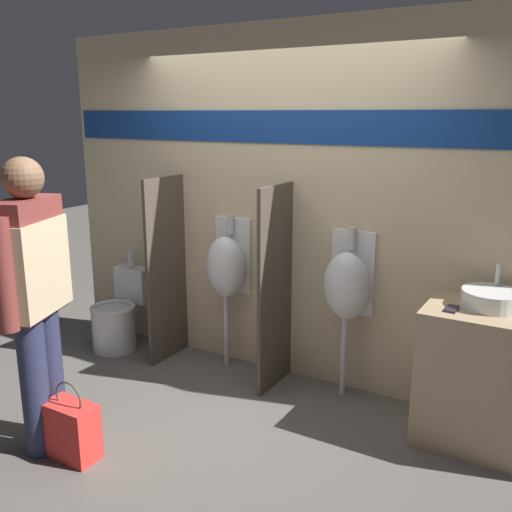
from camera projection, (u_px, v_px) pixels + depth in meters
name	position (u px, v px, depth m)	size (l,w,h in m)	color
ground_plane	(244.00, 399.00, 4.21)	(16.00, 16.00, 0.00)	#5B5651
display_wall	(284.00, 205.00, 4.38)	(4.20, 0.07, 2.70)	beige
sink_counter	(491.00, 379.00, 3.53)	(0.84, 0.57, 0.89)	tan
sink_basin	(492.00, 299.00, 3.48)	(0.37, 0.37, 0.25)	silver
cell_phone	(452.00, 309.00, 3.45)	(0.07, 0.14, 0.01)	#232328
divider_near_counter	(166.00, 270.00, 4.76)	(0.03, 0.49, 1.55)	#4C4238
divider_mid	(275.00, 289.00, 4.25)	(0.03, 0.49, 1.55)	#4C4238
urinal_near_counter	(226.00, 267.00, 4.60)	(0.35, 0.25, 1.26)	silver
urinal_far	(347.00, 286.00, 4.09)	(0.35, 0.25, 1.26)	silver
toilet	(118.00, 317.00, 5.08)	(0.40, 0.56, 0.84)	silver
person_in_vest	(33.00, 286.00, 3.37)	(0.38, 0.60, 1.81)	#282D4C
shopping_bag	(71.00, 430.00, 3.45)	(0.34, 0.19, 0.50)	red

